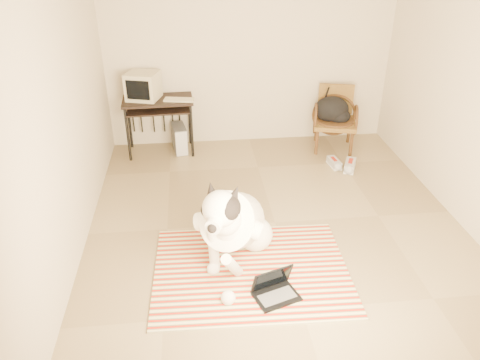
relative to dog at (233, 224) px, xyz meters
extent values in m
plane|color=#8C7856|center=(0.51, 0.57, -0.40)|extent=(4.50, 4.50, 0.00)
plane|color=beige|center=(0.51, 2.82, 0.95)|extent=(4.50, 0.00, 4.50)
plane|color=beige|center=(0.51, -1.68, 0.95)|extent=(4.50, 0.00, 4.50)
plane|color=beige|center=(-1.49, 0.57, 0.95)|extent=(0.00, 4.50, 4.50)
plane|color=beige|center=(2.51, 0.57, 0.95)|extent=(0.00, 4.50, 4.50)
cube|color=#B61D0E|center=(0.13, -0.78, -0.39)|extent=(1.82, 0.34, 0.02)
cube|color=#497C3C|center=(0.14, -0.50, -0.39)|extent=(1.82, 0.34, 0.02)
cube|color=#56386F|center=(0.15, -0.22, -0.39)|extent=(1.82, 0.34, 0.02)
cube|color=#ECDA54|center=(0.16, 0.05, -0.39)|extent=(1.82, 0.34, 0.02)
cube|color=beige|center=(0.17, 0.33, -0.39)|extent=(1.82, 0.34, 0.02)
sphere|color=white|center=(-0.08, 0.26, -0.23)|extent=(0.35, 0.35, 0.35)
sphere|color=white|center=(0.23, 0.13, -0.23)|extent=(0.35, 0.35, 0.35)
ellipsoid|color=white|center=(0.07, 0.18, -0.20)|extent=(0.43, 0.39, 0.35)
ellipsoid|color=white|center=(-0.01, -0.01, 0.03)|extent=(0.70, 0.89, 0.75)
cylinder|color=white|center=(0.00, 0.00, 0.03)|extent=(0.73, 0.81, 0.68)
sphere|color=white|center=(-0.09, -0.21, 0.20)|extent=(0.29, 0.29, 0.29)
sphere|color=white|center=(-0.13, -0.32, 0.38)|extent=(0.32, 0.32, 0.32)
ellipsoid|color=black|center=(-0.09, -0.33, 0.40)|extent=(0.25, 0.28, 0.23)
cylinder|color=white|center=(-0.18, -0.44, 0.33)|extent=(0.19, 0.20, 0.13)
sphere|color=black|center=(-0.22, -0.53, 0.33)|extent=(0.08, 0.08, 0.08)
cone|color=black|center=(-0.20, -0.21, 0.50)|extent=(0.16, 0.20, 0.20)
cone|color=black|center=(-0.01, -0.29, 0.50)|extent=(0.18, 0.18, 0.20)
torus|color=white|center=(-0.10, -0.23, 0.25)|extent=(0.31, 0.24, 0.25)
cylinder|color=white|center=(-0.20, -0.18, -0.15)|extent=(0.14, 0.17, 0.48)
cylinder|color=white|center=(-0.05, -0.40, -0.18)|extent=(0.25, 0.43, 0.48)
sphere|color=white|center=(-0.21, -0.21, -0.35)|extent=(0.12, 0.12, 0.12)
sphere|color=white|center=(-0.10, -0.61, -0.34)|extent=(0.13, 0.13, 0.13)
cone|color=black|center=(0.17, 0.47, -0.35)|extent=(0.12, 0.48, 0.12)
cube|color=black|center=(0.32, -0.61, -0.37)|extent=(0.44, 0.37, 0.02)
cube|color=#535356|center=(0.32, -0.62, -0.36)|extent=(0.35, 0.25, 0.00)
cube|color=black|center=(0.29, -0.52, -0.24)|extent=(0.38, 0.21, 0.24)
cube|color=black|center=(0.29, -0.53, -0.24)|extent=(0.34, 0.18, 0.22)
cube|color=black|center=(-0.78, 2.52, 0.36)|extent=(0.96, 0.56, 0.03)
cube|color=black|center=(-0.78, 2.47, 0.24)|extent=(0.85, 0.45, 0.02)
cylinder|color=black|center=(-1.20, 2.29, -0.03)|extent=(0.04, 0.04, 0.75)
cylinder|color=black|center=(-1.22, 2.72, -0.03)|extent=(0.04, 0.04, 0.75)
cylinder|color=black|center=(-0.34, 2.32, -0.03)|extent=(0.04, 0.04, 0.75)
cylinder|color=black|center=(-0.36, 2.76, -0.03)|extent=(0.04, 0.04, 0.75)
cube|color=#BBB192|center=(-0.96, 2.56, 0.56)|extent=(0.49, 0.48, 0.36)
cube|color=black|center=(-1.01, 2.38, 0.56)|extent=(0.31, 0.11, 0.25)
cube|color=#BBB192|center=(-0.49, 2.43, 0.39)|extent=(0.42, 0.22, 0.03)
cube|color=#535356|center=(-0.52, 2.53, -0.21)|extent=(0.23, 0.42, 0.38)
cube|color=silver|center=(-0.49, 2.33, -0.21)|extent=(0.16, 0.04, 0.36)
cube|color=brown|center=(1.67, 2.37, -0.02)|extent=(0.69, 0.68, 0.06)
cylinder|color=#341E0E|center=(1.67, 2.37, 0.02)|extent=(0.54, 0.54, 0.04)
cube|color=brown|center=(1.74, 2.62, 0.25)|extent=(0.49, 0.16, 0.44)
cylinder|color=#341E0E|center=(1.39, 2.20, -0.23)|extent=(0.04, 0.04, 0.36)
cylinder|color=#341E0E|center=(1.50, 2.66, -0.23)|extent=(0.04, 0.04, 0.36)
cylinder|color=#341E0E|center=(1.85, 2.08, -0.23)|extent=(0.04, 0.04, 0.36)
cylinder|color=#341E0E|center=(1.96, 2.54, -0.23)|extent=(0.04, 0.04, 0.36)
ellipsoid|color=black|center=(1.62, 2.41, 0.18)|extent=(0.49, 0.40, 0.36)
ellipsoid|color=black|center=(1.72, 2.33, 0.10)|extent=(0.30, 0.25, 0.21)
cube|color=silver|center=(1.54, 1.81, -0.39)|extent=(0.15, 0.30, 0.03)
cube|color=gray|center=(1.54, 1.81, -0.35)|extent=(0.14, 0.29, 0.09)
cube|color=maroon|center=(1.54, 1.81, -0.31)|extent=(0.06, 0.15, 0.02)
cube|color=silver|center=(1.72, 1.70, -0.39)|extent=(0.25, 0.35, 0.03)
cube|color=gray|center=(1.72, 1.70, -0.34)|extent=(0.24, 0.34, 0.10)
cube|color=maroon|center=(1.72, 1.70, -0.30)|extent=(0.12, 0.17, 0.02)
camera|label=1|loc=(-0.33, -3.62, 2.49)|focal=35.00mm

